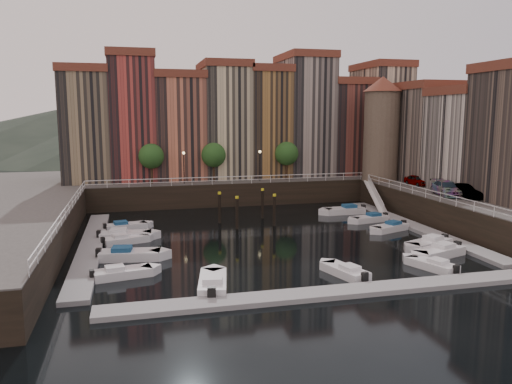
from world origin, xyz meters
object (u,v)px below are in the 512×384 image
object	(u,v)px
boat_left_0	(121,273)
car_c	(447,189)
boat_left_1	(129,255)
boat_left_2	(125,240)
car_a	(417,181)
gangway	(375,194)
car_b	(468,192)
corner_tower	(381,127)
mooring_pilings	(249,209)

from	to	relation	value
boat_left_0	car_c	distance (m)	36.00
boat_left_1	car_c	xyz separation A→B (m)	(33.71, 6.04, 3.38)
car_c	boat_left_2	bearing A→B (deg)	-165.22
boat_left_2	car_a	size ratio (longest dim) A/B	1.16
boat_left_1	car_a	bearing A→B (deg)	29.68
gangway	car_c	size ratio (longest dim) A/B	1.55
boat_left_0	boat_left_1	size ratio (longest dim) A/B	0.85
boat_left_0	boat_left_1	world-z (taller)	boat_left_1
boat_left_1	car_c	distance (m)	34.41
boat_left_1	car_b	world-z (taller)	car_b
car_a	car_c	bearing A→B (deg)	-100.92
boat_left_1	boat_left_2	xyz separation A→B (m)	(-0.37, 5.47, -0.07)
car_c	gangway	bearing A→B (deg)	125.73
boat_left_0	gangway	bearing A→B (deg)	22.56
gangway	boat_left_0	bearing A→B (deg)	-146.86
car_a	car_c	world-z (taller)	car_c
corner_tower	car_b	world-z (taller)	corner_tower
mooring_pilings	gangway	bearing A→B (deg)	14.35
corner_tower	boat_left_1	world-z (taller)	corner_tower
boat_left_2	car_a	xyz separation A→B (m)	(35.19, 8.28, 3.32)
car_c	car_a	bearing A→B (deg)	95.60
gangway	car_c	bearing A→B (deg)	-68.10
corner_tower	boat_left_0	world-z (taller)	corner_tower
car_c	boat_left_1	bearing A→B (deg)	-156.02
corner_tower	boat_left_1	bearing A→B (deg)	-148.97
corner_tower	car_c	size ratio (longest dim) A/B	2.57
corner_tower	car_c	xyz separation A→B (m)	(0.82, -13.75, -6.41)
mooring_pilings	car_a	size ratio (longest dim) A/B	1.51
car_b	car_c	xyz separation A→B (m)	(-1.03, 2.15, 0.03)
boat_left_1	car_a	xyz separation A→B (m)	(34.83, 13.75, 3.25)
corner_tower	boat_left_0	size ratio (longest dim) A/B	3.06
corner_tower	gangway	size ratio (longest dim) A/B	1.66
car_c	car_b	bearing A→B (deg)	-50.47
mooring_pilings	boat_left_0	world-z (taller)	mooring_pilings
gangway	car_b	xyz separation A→B (m)	(4.75, -11.40, 1.84)
car_b	car_c	bearing A→B (deg)	127.27
boat_left_0	boat_left_1	xyz separation A→B (m)	(0.50, 4.62, 0.06)
boat_left_2	car_c	xyz separation A→B (m)	(34.08, 0.57, 3.44)
gangway	boat_left_2	bearing A→B (deg)	-162.08
mooring_pilings	boat_left_0	bearing A→B (deg)	-130.36
corner_tower	gangway	bearing A→B (deg)	-122.80
car_a	car_b	size ratio (longest dim) A/B	0.84
boat_left_1	car_c	bearing A→B (deg)	18.30
boat_left_2	car_b	world-z (taller)	car_b
boat_left_0	corner_tower	bearing A→B (deg)	25.58
corner_tower	car_a	world-z (taller)	corner_tower
boat_left_1	car_a	size ratio (longest dim) A/B	1.38
corner_tower	mooring_pilings	bearing A→B (deg)	-156.18
mooring_pilings	car_b	bearing A→B (deg)	-17.48
gangway	car_a	distance (m)	5.36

